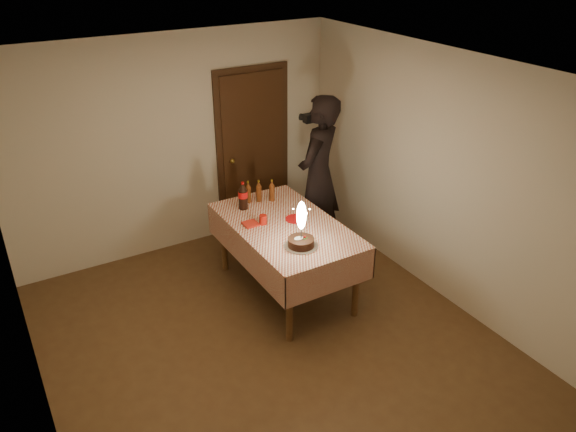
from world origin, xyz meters
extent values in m
cube|color=brown|center=(0.00, 0.00, 0.00)|extent=(4.00, 4.50, 0.01)
cube|color=beige|center=(0.00, 2.25, 1.30)|extent=(4.00, 0.04, 2.60)
cube|color=beige|center=(0.00, -2.25, 1.30)|extent=(4.00, 0.04, 2.60)
cube|color=beige|center=(-2.00, 0.00, 1.30)|extent=(0.04, 4.50, 2.60)
cube|color=beige|center=(2.00, 0.00, 1.30)|extent=(0.04, 4.50, 2.60)
cube|color=silver|center=(0.00, 0.00, 2.60)|extent=(4.00, 4.50, 0.04)
cube|color=#472814|center=(1.00, 2.22, 1.02)|extent=(0.85, 0.05, 2.05)
sphere|color=#B28C33|center=(0.68, 2.17, 1.00)|extent=(0.06, 0.06, 0.06)
cube|color=brown|center=(0.57, 0.67, 0.80)|extent=(0.90, 1.60, 0.04)
cylinder|color=brown|center=(0.18, -0.07, 0.39)|extent=(0.07, 0.07, 0.78)
cylinder|color=brown|center=(0.96, -0.07, 0.39)|extent=(0.07, 0.07, 0.78)
cylinder|color=brown|center=(0.18, 1.41, 0.39)|extent=(0.07, 0.07, 0.78)
cylinder|color=brown|center=(0.96, 1.41, 0.39)|extent=(0.07, 0.07, 0.78)
cube|color=silver|center=(0.57, 0.67, 0.83)|extent=(1.02, 1.72, 0.01)
cube|color=silver|center=(0.57, -0.18, 0.65)|extent=(1.02, 0.01, 0.34)
cube|color=silver|center=(0.57, 1.53, 0.65)|extent=(1.02, 0.01, 0.34)
cube|color=silver|center=(0.07, 0.67, 0.65)|extent=(0.01, 1.72, 0.34)
cube|color=silver|center=(1.07, 0.67, 0.65)|extent=(0.01, 1.72, 0.34)
cylinder|color=white|center=(0.47, 0.21, 0.84)|extent=(0.32, 0.32, 0.01)
cylinder|color=black|center=(0.47, 0.21, 0.88)|extent=(0.25, 0.25, 0.08)
cylinder|color=white|center=(0.45, 0.22, 0.92)|extent=(0.07, 0.07, 0.00)
sphere|color=red|center=(0.51, 0.20, 0.93)|extent=(0.02, 0.02, 0.02)
cube|color=#19721E|center=(0.52, 0.19, 0.92)|extent=(0.02, 0.01, 0.00)
cube|color=#19721E|center=(0.50, 0.18, 0.92)|extent=(0.01, 0.02, 0.00)
cylinder|color=#262628|center=(0.47, 0.21, 0.98)|extent=(0.01, 0.01, 0.12)
ellipsoid|color=#FFF2BF|center=(0.47, 0.21, 1.17)|extent=(0.09, 0.09, 0.29)
sphere|color=white|center=(0.47, 0.21, 1.06)|extent=(0.04, 0.04, 0.04)
cylinder|color=red|center=(0.72, 0.71, 0.84)|extent=(0.22, 0.22, 0.01)
cylinder|color=#B0160C|center=(0.37, 0.80, 0.88)|extent=(0.08, 0.08, 0.10)
cylinder|color=white|center=(0.70, 0.60, 0.88)|extent=(0.07, 0.07, 0.09)
cube|color=#B32114|center=(0.25, 0.85, 0.84)|extent=(0.15, 0.15, 0.02)
cylinder|color=black|center=(0.35, 1.22, 0.94)|extent=(0.10, 0.10, 0.22)
cylinder|color=red|center=(0.35, 1.22, 1.00)|extent=(0.10, 0.10, 0.07)
cone|color=black|center=(0.35, 1.22, 1.09)|extent=(0.10, 0.10, 0.08)
cylinder|color=red|center=(0.35, 1.22, 1.14)|extent=(0.03, 0.03, 0.02)
cylinder|color=#58280F|center=(0.48, 1.34, 0.92)|extent=(0.06, 0.06, 0.18)
cone|color=#58280F|center=(0.48, 1.34, 1.04)|extent=(0.06, 0.06, 0.06)
cylinder|color=olive|center=(0.48, 1.34, 1.08)|extent=(0.02, 0.02, 0.02)
cylinder|color=#58280F|center=(0.73, 1.24, 0.92)|extent=(0.06, 0.06, 0.18)
cone|color=#58280F|center=(0.73, 1.24, 1.04)|extent=(0.06, 0.06, 0.06)
cylinder|color=olive|center=(0.73, 1.24, 1.08)|extent=(0.02, 0.02, 0.02)
cylinder|color=#58280F|center=(0.59, 1.30, 0.92)|extent=(0.06, 0.06, 0.18)
cone|color=#58280F|center=(0.59, 1.30, 1.04)|extent=(0.06, 0.06, 0.06)
cylinder|color=olive|center=(0.59, 1.30, 1.08)|extent=(0.02, 0.02, 0.02)
imported|color=black|center=(1.37, 1.28, 0.97)|extent=(0.85, 0.78, 1.95)
cube|color=black|center=(1.30, 1.39, 1.66)|extent=(0.16, 0.15, 0.10)
cylinder|color=black|center=(1.26, 1.45, 1.66)|extent=(0.11, 0.11, 0.08)
camera|label=1|loc=(-2.02, -3.78, 3.59)|focal=35.00mm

